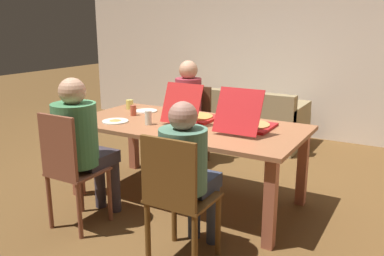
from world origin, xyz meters
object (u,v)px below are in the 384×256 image
Objects in this scene: dining_table at (187,134)px; chair_1 at (177,195)px; drinking_glass_1 at (148,118)px; person_1 at (187,166)px; plate_1 at (146,111)px; chair_0 at (69,166)px; pizza_box_0 at (193,115)px; drinking_glass_0 at (133,110)px; chair_2 at (192,120)px; person_0 at (81,139)px; plate_2 at (178,129)px; person_2 at (186,105)px; plate_0 at (115,121)px; pizza_box_1 at (248,123)px; couch at (240,122)px; drinking_glass_2 at (130,104)px.

chair_1 reaches higher than dining_table.
person_1 is at bearing -38.65° from drinking_glass_1.
drinking_glass_1 is (-0.79, 0.78, 0.30)m from chair_1.
plate_1 is at bearing 128.23° from drinking_glass_1.
pizza_box_0 is (0.51, 1.13, 0.26)m from chair_0.
pizza_box_0 reaches higher than drinking_glass_0.
person_0 is at bearing -90.00° from chair_2.
person_2 is at bearing 117.48° from plate_2.
drinking_glass_1 is (0.36, -0.46, 0.06)m from plate_1.
chair_1 reaches higher than chair_2.
plate_0 is (-0.10, -1.29, 0.25)m from chair_2.
plate_0 is at bearing -162.13° from pizza_box_1.
pizza_box_0 is at bearing -54.74° from person_2.
plate_2 is at bearing 53.86° from chair_0.
drinking_glass_1 is at bearing -159.73° from pizza_box_1.
chair_0 reaches higher than drinking_glass_0.
pizza_box_0 is 5.03× the size of drinking_glass_0.
drinking_glass_0 is at bearing 138.53° from chair_1.
chair_0 is 1.04× the size of chair_1.
pizza_box_1 is 1.23m from plate_1.
plate_1 is 0.13× the size of couch.
chair_2 is at bearing 64.80° from drinking_glass_2.
person_1 is (1.03, -0.01, -0.05)m from person_0.
chair_0 is 3.99× the size of plate_0.
drinking_glass_2 is at bearing 107.91° from person_0.
person_2 reaches higher than chair_2.
drinking_glass_1 is at bearing -79.07° from chair_2.
chair_2 is at bearing 114.62° from plate_2.
plate_2 is (0.56, -1.23, 0.25)m from chair_2.
person_1 is (1.03, 0.14, 0.15)m from chair_0.
chair_2 is 8.81× the size of drinking_glass_0.
person_0 is 1.09m from plate_1.
chair_2 is (-0.53, 1.02, -0.15)m from dining_table.
pizza_box_1 is at bearing 86.62° from chair_1.
pizza_box_0 is 0.30× the size of couch.
couch is (0.17, 3.08, -0.27)m from chair_0.
chair_2 is at bearing 85.46° from plate_0.
pizza_box_1 is 5.68× the size of drinking_glass_2.
drinking_glass_0 reaches higher than drinking_glass_2.
drinking_glass_2 is at bearing -115.20° from chair_2.
person_2 is at bearing 125.26° from pizza_box_0.
chair_0 is 0.75m from plate_0.
couch is at bearing 81.02° from chair_2.
person_1 is at bearing -58.98° from person_2.
person_2 is (0.00, -0.15, 0.22)m from chair_2.
dining_table is at bearing -62.67° from chair_2.
person_1 is 1.27× the size of chair_2.
chair_0 is 0.86m from drinking_glass_1.
chair_1 is 1.15m from drinking_glass_1.
plate_1 is 0.24m from drinking_glass_2.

